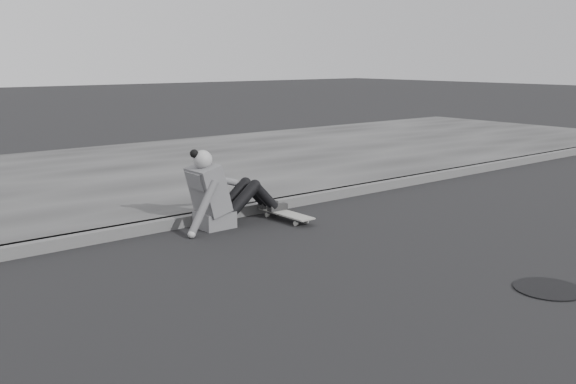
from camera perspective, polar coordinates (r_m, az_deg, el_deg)
name	(u,v)px	position (r m, az deg, el deg)	size (l,w,h in m)	color
ground	(348,291)	(5.16, 5.35, -8.73)	(80.00, 80.00, 0.00)	black
curb	(184,221)	(7.13, -9.25, -2.53)	(24.00, 0.16, 0.12)	#4B4B4B
sidewalk	(79,181)	(9.82, -18.07, 0.96)	(24.00, 6.00, 0.12)	#353535
manhole	(548,289)	(5.56, 22.14, -7.98)	(0.54, 0.54, 0.01)	black
skateboard	(286,214)	(7.28, -0.16, -1.99)	(0.20, 0.78, 0.09)	#9FA09A
seated_woman	(219,194)	(6.99, -6.12, -0.20)	(1.38, 0.46, 0.88)	#545457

